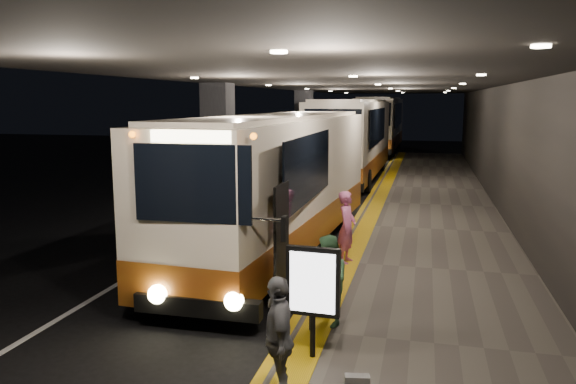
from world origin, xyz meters
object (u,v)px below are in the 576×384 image
at_px(coach_third, 380,127).
at_px(passenger_boarding, 347,227).
at_px(coach_main, 279,189).
at_px(passenger_waiting_grey, 278,339).
at_px(stanchion_post, 311,298).
at_px(coach_second, 352,143).
at_px(passenger_waiting_green, 328,281).
at_px(info_sign, 313,284).

bearing_deg(coach_third, passenger_boarding, -86.31).
bearing_deg(coach_main, passenger_waiting_grey, -71.58).
xyz_separation_m(coach_main, passenger_boarding, (1.90, -1.04, -0.66)).
bearing_deg(stanchion_post, coach_main, 110.23).
height_order(coach_second, passenger_waiting_green, coach_second).
bearing_deg(coach_third, info_sign, -86.45).
bearing_deg(passenger_waiting_green, passenger_waiting_grey, -41.57).
xyz_separation_m(coach_second, coach_third, (0.07, 15.84, 0.09)).
xyz_separation_m(coach_third, passenger_boarding, (1.73, -30.66, -0.94)).
relative_size(passenger_boarding, info_sign, 1.01).
xyz_separation_m(coach_third, passenger_waiting_grey, (1.74, -36.93, -0.97)).
relative_size(coach_main, passenger_boarding, 6.60).
height_order(coach_main, stanchion_post, coach_main).
xyz_separation_m(passenger_boarding, passenger_waiting_green, (0.21, -3.73, -0.08)).
xyz_separation_m(passenger_boarding, info_sign, (0.20, -5.01, 0.28)).
bearing_deg(passenger_boarding, stanchion_post, -172.05).
bearing_deg(coach_third, coach_second, -89.78).
bearing_deg(coach_main, passenger_boarding, -24.93).
bearing_deg(passenger_boarding, passenger_waiting_green, -168.50).
xyz_separation_m(coach_main, stanchion_post, (1.88, -5.09, -0.94)).
height_order(coach_main, passenger_boarding, coach_main).
distance_m(passenger_waiting_grey, stanchion_post, 2.22).
bearing_deg(coach_third, coach_main, -89.87).
relative_size(coach_second, passenger_waiting_grey, 7.52).
height_order(coach_third, passenger_waiting_grey, coach_third).
relative_size(coach_main, coach_second, 0.91).
height_order(coach_second, info_sign, coach_second).
xyz_separation_m(coach_second, passenger_waiting_green, (2.00, -18.55, -0.92)).
xyz_separation_m(info_sign, stanchion_post, (-0.22, 0.95, -0.57)).
distance_m(coach_second, passenger_waiting_grey, 21.18).
distance_m(passenger_waiting_green, info_sign, 1.33).
bearing_deg(info_sign, coach_second, 98.92).
distance_m(coach_third, stanchion_post, 34.78).
relative_size(passenger_waiting_green, passenger_waiting_grey, 0.94).
xyz_separation_m(passenger_boarding, passenger_waiting_grey, (0.02, -6.27, -0.03)).
relative_size(coach_second, passenger_boarding, 7.24).
height_order(passenger_boarding, passenger_waiting_green, passenger_boarding).
xyz_separation_m(coach_second, stanchion_post, (1.77, -18.88, -1.13)).
xyz_separation_m(coach_second, passenger_boarding, (1.79, -14.82, -0.85)).
relative_size(coach_third, info_sign, 7.66).
relative_size(coach_third, passenger_waiting_green, 8.36).
distance_m(passenger_boarding, passenger_waiting_green, 3.74).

